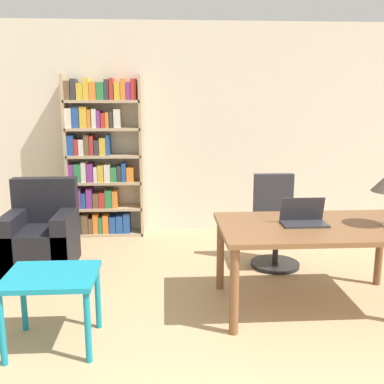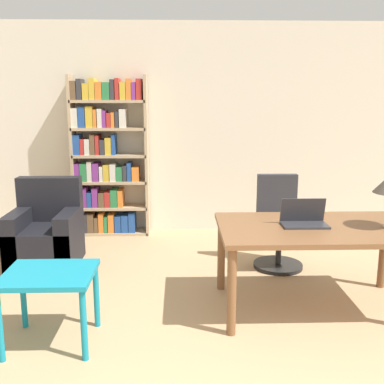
{
  "view_description": "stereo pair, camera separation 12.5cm",
  "coord_description": "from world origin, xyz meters",
  "views": [
    {
      "loc": [
        -0.54,
        -1.37,
        1.74
      ],
      "look_at": [
        -0.31,
        2.33,
        0.97
      ],
      "focal_mm": 42.0,
      "sensor_mm": 36.0,
      "label": 1
    },
    {
      "loc": [
        -0.41,
        -1.38,
        1.74
      ],
      "look_at": [
        -0.31,
        2.33,
        0.97
      ],
      "focal_mm": 42.0,
      "sensor_mm": 36.0,
      "label": 2
    }
  ],
  "objects": [
    {
      "name": "wall_back",
      "position": [
        0.0,
        4.53,
        1.35
      ],
      "size": [
        8.0,
        0.06,
        2.7
      ],
      "color": "beige",
      "rests_on": "ground_plane"
    },
    {
      "name": "desk",
      "position": [
        0.73,
        2.13,
        0.64
      ],
      "size": [
        1.63,
        0.95,
        0.72
      ],
      "color": "brown",
      "rests_on": "ground_plane"
    },
    {
      "name": "laptop",
      "position": [
        0.61,
        2.16,
        0.77
      ],
      "size": [
        0.37,
        0.21,
        0.22
      ],
      "color": "#2D2D33",
      "rests_on": "desk"
    },
    {
      "name": "office_chair",
      "position": [
        0.62,
        3.14,
        0.42
      ],
      "size": [
        0.51,
        0.51,
        0.96
      ],
      "color": "black",
      "rests_on": "ground_plane"
    },
    {
      "name": "side_table_blue",
      "position": [
        -1.34,
        1.63,
        0.46
      ],
      "size": [
        0.63,
        0.54,
        0.54
      ],
      "color": "teal",
      "rests_on": "ground_plane"
    },
    {
      "name": "armchair",
      "position": [
        -1.83,
        3.24,
        0.3
      ],
      "size": [
        0.68,
        0.7,
        0.91
      ],
      "color": "black",
      "rests_on": "ground_plane"
    },
    {
      "name": "bookshelf",
      "position": [
        -1.35,
        4.34,
        0.99
      ],
      "size": [
        0.96,
        0.28,
        2.03
      ],
      "color": "tan",
      "rests_on": "ground_plane"
    }
  ]
}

